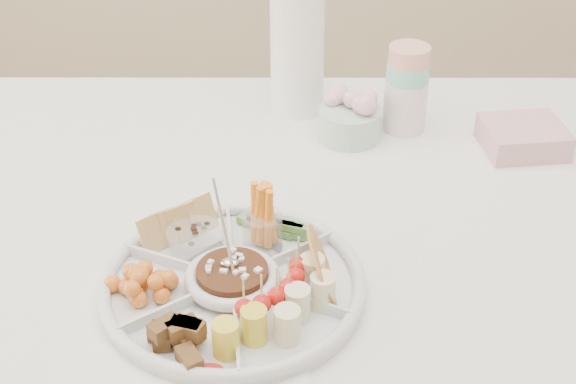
{
  "coord_description": "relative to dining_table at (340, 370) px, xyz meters",
  "views": [
    {
      "loc": [
        -0.1,
        -1.1,
        1.53
      ],
      "look_at": [
        -0.1,
        -0.11,
        0.87
      ],
      "focal_mm": 50.0,
      "sensor_mm": 36.0,
      "label": 1
    }
  ],
  "objects": [
    {
      "name": "dining_table",
      "position": [
        0.0,
        0.0,
        0.0
      ],
      "size": [
        1.52,
        1.02,
        0.76
      ],
      "primitive_type": "cube",
      "color": "white",
      "rests_on": "floor"
    },
    {
      "name": "party_tray",
      "position": [
        -0.18,
        -0.21,
        0.4
      ],
      "size": [
        0.5,
        0.5,
        0.04
      ],
      "primitive_type": "cylinder",
      "rotation": [
        0.0,
        0.0,
        -0.42
      ],
      "color": "silver",
      "rests_on": "dining_table"
    },
    {
      "name": "bean_dip",
      "position": [
        -0.18,
        -0.21,
        0.41
      ],
      "size": [
        0.14,
        0.14,
        0.04
      ],
      "primitive_type": "cylinder",
      "rotation": [
        0.0,
        0.0,
        -0.42
      ],
      "color": "#50311F",
      "rests_on": "party_tray"
    },
    {
      "name": "tortillas",
      "position": [
        -0.05,
        -0.2,
        0.42
      ],
      "size": [
        0.14,
        0.14,
        0.06
      ],
      "primitive_type": null,
      "rotation": [
        0.0,
        0.0,
        -0.42
      ],
      "color": "brown",
      "rests_on": "party_tray"
    },
    {
      "name": "carrot_cucumber",
      "position": [
        -0.13,
        -0.09,
        0.44
      ],
      "size": [
        0.16,
        0.16,
        0.11
      ],
      "primitive_type": null,
      "rotation": [
        0.0,
        0.0,
        -0.42
      ],
      "color": "orange",
      "rests_on": "party_tray"
    },
    {
      "name": "pita_raisins",
      "position": [
        -0.26,
        -0.11,
        0.42
      ],
      "size": [
        0.16,
        0.16,
        0.07
      ],
      "primitive_type": null,
      "rotation": [
        0.0,
        0.0,
        -0.42
      ],
      "color": "#E0AE6C",
      "rests_on": "party_tray"
    },
    {
      "name": "cherries",
      "position": [
        -0.31,
        -0.23,
        0.42
      ],
      "size": [
        0.15,
        0.15,
        0.04
      ],
      "primitive_type": null,
      "rotation": [
        0.0,
        0.0,
        -0.42
      ],
      "color": "#FF7A3C",
      "rests_on": "party_tray"
    },
    {
      "name": "granola_chunks",
      "position": [
        -0.23,
        -0.33,
        0.42
      ],
      "size": [
        0.14,
        0.14,
        0.05
      ],
      "primitive_type": null,
      "rotation": [
        0.0,
        0.0,
        -0.42
      ],
      "color": "#3F2814",
      "rests_on": "party_tray"
    },
    {
      "name": "banana_tomato",
      "position": [
        -0.1,
        -0.32,
        0.44
      ],
      "size": [
        0.15,
        0.15,
        0.1
      ],
      "primitive_type": null,
      "rotation": [
        0.0,
        0.0,
        -0.42
      ],
      "color": "#CDBC66",
      "rests_on": "party_tray"
    },
    {
      "name": "cup_stack",
      "position": [
        0.12,
        0.28,
        0.49
      ],
      "size": [
        0.1,
        0.1,
        0.23
      ],
      "primitive_type": "cylinder",
      "rotation": [
        0.0,
        0.0,
        0.25
      ],
      "color": "#B2C5AE",
      "rests_on": "dining_table"
    },
    {
      "name": "thermos",
      "position": [
        -0.08,
        0.37,
        0.52
      ],
      "size": [
        0.13,
        0.13,
        0.28
      ],
      "primitive_type": "cylinder",
      "rotation": [
        0.0,
        0.0,
        -0.26
      ],
      "color": "white",
      "rests_on": "dining_table"
    },
    {
      "name": "flower_bowl",
      "position": [
        0.02,
        0.25,
        0.42
      ],
      "size": [
        0.13,
        0.13,
        0.09
      ],
      "primitive_type": "cylinder",
      "rotation": [
        0.0,
        0.0,
        -0.12
      ],
      "color": "#B6CCBC",
      "rests_on": "dining_table"
    },
    {
      "name": "napkin_stack",
      "position": [
        0.34,
        0.2,
        0.4
      ],
      "size": [
        0.16,
        0.14,
        0.05
      ],
      "primitive_type": "cube",
      "rotation": [
        0.0,
        0.0,
        0.12
      ],
      "color": "#D79DA6",
      "rests_on": "dining_table"
    },
    {
      "name": "placemat",
      "position": [
        -0.23,
        -0.38,
        0.38
      ],
      "size": [
        0.32,
        0.11,
        0.01
      ],
      "primitive_type": "cube",
      "rotation": [
        0.0,
        0.0,
        0.01
      ],
      "color": "white",
      "rests_on": "dining_table"
    }
  ]
}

